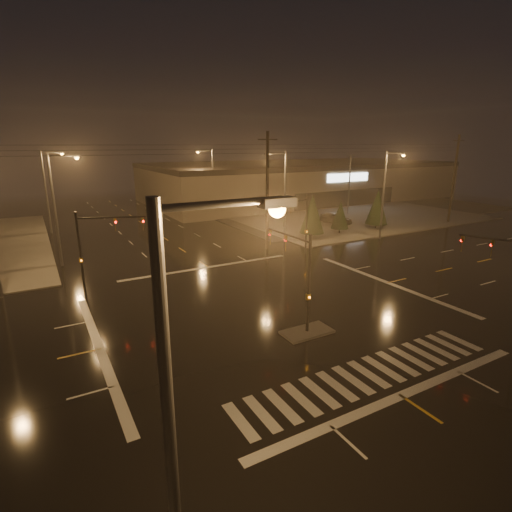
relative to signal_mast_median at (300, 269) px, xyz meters
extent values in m
plane|color=black|center=(0.00, 3.07, -3.75)|extent=(140.00, 140.00, 0.00)
cube|color=#4D4A45|center=(30.00, 33.07, -3.69)|extent=(36.00, 36.00, 0.12)
cube|color=#4D4A45|center=(0.00, -0.93, -3.68)|extent=(3.00, 1.60, 0.15)
cube|color=beige|center=(0.00, -5.93, -3.75)|extent=(15.00, 2.60, 0.01)
cube|color=beige|center=(0.00, -7.93, -3.75)|extent=(16.00, 0.50, 0.01)
cube|color=beige|center=(0.00, 14.07, -3.75)|extent=(16.00, 0.50, 0.01)
cube|color=black|center=(35.00, 31.07, -3.71)|extent=(50.00, 24.00, 0.08)
cube|color=#706850|center=(35.00, 49.07, -0.25)|extent=(60.00, 28.00, 7.00)
cube|color=black|center=(35.00, 49.07, 3.05)|extent=(60.20, 28.20, 0.80)
cube|color=white|center=(35.00, 34.97, 1.45)|extent=(9.00, 0.20, 1.40)
cube|color=black|center=(35.00, 35.02, -2.15)|extent=(22.00, 0.15, 2.80)
cylinder|color=black|center=(0.00, -0.93, -0.75)|extent=(0.18, 0.18, 6.00)
cylinder|color=black|center=(0.00, 1.32, 1.75)|extent=(0.12, 4.50, 0.12)
imported|color=#594707|center=(0.00, 3.35, 1.70)|extent=(0.16, 0.20, 1.00)
cube|color=#594707|center=(0.00, -0.93, -1.45)|extent=(0.25, 0.18, 0.35)
cylinder|color=black|center=(10.50, 13.57, -0.75)|extent=(0.18, 0.18, 6.00)
cylinder|color=black|center=(8.15, 12.72, 1.75)|extent=(4.74, 1.82, 0.12)
imported|color=#594707|center=(6.04, 11.95, 1.70)|extent=(0.24, 0.22, 1.00)
cube|color=#594707|center=(10.50, 13.57, -1.45)|extent=(0.25, 0.18, 0.35)
cylinder|color=black|center=(-10.50, 13.57, -0.75)|extent=(0.18, 0.18, 6.00)
cylinder|color=black|center=(-8.15, 12.72, 1.75)|extent=(4.74, 1.82, 0.12)
imported|color=#594707|center=(-6.04, 11.95, 1.70)|extent=(0.24, 0.22, 1.00)
cube|color=#594707|center=(-10.50, 13.57, -1.45)|extent=(0.25, 0.18, 0.35)
cylinder|color=black|center=(9.82, -5.55, 1.75)|extent=(1.48, 3.80, 0.12)
imported|color=#594707|center=(9.20, -3.86, 1.70)|extent=(0.22, 0.24, 1.00)
cylinder|color=#38383A|center=(-11.50, -11.93, 1.25)|extent=(0.24, 0.24, 10.00)
cylinder|color=#38383A|center=(-10.30, -11.93, 6.05)|extent=(2.40, 0.14, 0.14)
cube|color=#38383A|center=(-9.20, -11.93, 6.00)|extent=(0.70, 0.30, 0.18)
sphere|color=orange|center=(-9.20, -11.93, 5.87)|extent=(0.32, 0.32, 0.32)
cylinder|color=#38383A|center=(-11.50, 21.07, 1.25)|extent=(0.24, 0.24, 10.00)
cylinder|color=#38383A|center=(-10.30, 21.07, 6.05)|extent=(2.40, 0.14, 0.14)
cube|color=#38383A|center=(-9.20, 21.07, 6.00)|extent=(0.70, 0.30, 0.18)
sphere|color=orange|center=(-9.20, 21.07, 5.87)|extent=(0.32, 0.32, 0.32)
cylinder|color=#38383A|center=(-11.50, 37.07, 1.25)|extent=(0.24, 0.24, 10.00)
cylinder|color=#38383A|center=(-10.30, 37.07, 6.05)|extent=(2.40, 0.14, 0.14)
cube|color=#38383A|center=(-9.20, 37.07, 6.00)|extent=(0.70, 0.30, 0.18)
sphere|color=orange|center=(-9.20, 37.07, 5.87)|extent=(0.32, 0.32, 0.32)
cylinder|color=#38383A|center=(11.50, 19.07, 1.25)|extent=(0.24, 0.24, 10.00)
cylinder|color=#38383A|center=(10.30, 19.07, 6.05)|extent=(2.40, 0.14, 0.14)
cube|color=#38383A|center=(9.20, 19.07, 6.00)|extent=(0.70, 0.30, 0.18)
sphere|color=orange|center=(9.20, 19.07, 5.87)|extent=(0.32, 0.32, 0.32)
cylinder|color=#38383A|center=(11.50, 39.07, 1.25)|extent=(0.24, 0.24, 10.00)
cylinder|color=#38383A|center=(10.30, 39.07, 6.05)|extent=(2.40, 0.14, 0.14)
cube|color=#38383A|center=(9.20, 39.07, 6.00)|extent=(0.70, 0.30, 0.18)
sphere|color=orange|center=(9.20, 39.07, 5.87)|extent=(0.32, 0.32, 0.32)
cylinder|color=#38383A|center=(22.00, 14.57, 1.25)|extent=(0.24, 0.24, 10.00)
cylinder|color=#38383A|center=(22.00, 13.37, 6.05)|extent=(0.14, 2.40, 0.14)
cube|color=#38383A|center=(22.00, 12.27, 6.00)|extent=(0.30, 0.70, 0.18)
sphere|color=orange|center=(22.00, 12.27, 5.87)|extent=(0.32, 0.32, 0.32)
cylinder|color=black|center=(8.00, 17.07, 2.25)|extent=(0.32, 0.32, 12.00)
cube|color=black|center=(8.00, 17.07, 7.45)|extent=(2.20, 0.12, 0.12)
cylinder|color=black|center=(38.00, 17.07, 2.25)|extent=(0.32, 0.32, 12.00)
cube|color=black|center=(38.00, 17.07, 7.45)|extent=(2.20, 0.12, 0.12)
cylinder|color=black|center=(15.09, 18.66, -3.40)|extent=(0.18, 0.18, 0.70)
cone|color=black|center=(15.09, 18.66, -0.81)|extent=(2.88, 2.88, 4.49)
cylinder|color=black|center=(19.63, 18.99, -3.40)|extent=(0.18, 0.18, 0.70)
cone|color=black|center=(19.63, 18.99, -1.36)|extent=(2.16, 2.16, 3.38)
cylinder|color=black|center=(25.75, 18.91, -3.40)|extent=(0.18, 0.18, 0.70)
cone|color=black|center=(25.75, 18.91, -0.85)|extent=(2.82, 2.82, 4.41)
imported|color=black|center=(23.51, 24.24, -2.95)|extent=(2.77, 4.97, 1.60)
camera|label=1|loc=(-13.16, -18.16, 7.04)|focal=28.00mm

